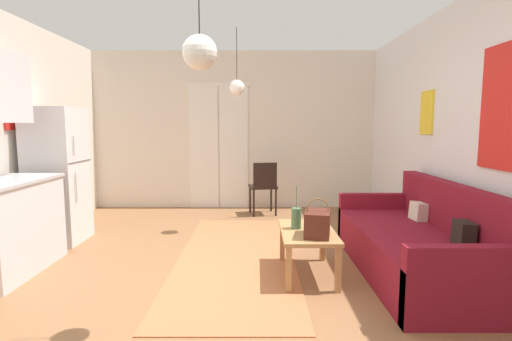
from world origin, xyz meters
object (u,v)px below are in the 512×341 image
at_px(couch, 421,246).
at_px(coffee_table, 309,237).
at_px(bamboo_vase, 298,218).
at_px(pendant_lamp_near, 201,52).
at_px(refrigerator, 60,175).
at_px(accent_chair, 265,185).
at_px(pendant_lamp_far, 239,88).
at_px(handbag, 319,223).

xyz_separation_m(couch, coffee_table, (-1.09, -0.02, 0.10)).
relative_size(couch, bamboo_vase, 5.14).
distance_m(coffee_table, pendant_lamp_near, 2.03).
distance_m(couch, refrigerator, 4.21).
height_order(accent_chair, pendant_lamp_far, pendant_lamp_far).
bearing_deg(pendant_lamp_far, handbag, -65.31).
relative_size(handbag, refrigerator, 0.21).
bearing_deg(bamboo_vase, pendant_lamp_far, 113.15).
relative_size(couch, pendant_lamp_far, 2.46).
distance_m(couch, pendant_lamp_far, 2.93).
bearing_deg(coffee_table, pendant_lamp_near, -130.87).
height_order(bamboo_vase, accent_chair, bamboo_vase).
xyz_separation_m(accent_chair, pendant_lamp_far, (-0.38, -0.93, 1.45)).
xyz_separation_m(accent_chair, pendant_lamp_near, (-0.49, -3.51, 1.42)).
relative_size(bamboo_vase, refrigerator, 0.25).
distance_m(coffee_table, bamboo_vase, 0.21).
xyz_separation_m(couch, pendant_lamp_far, (-1.84, 1.55, 1.67)).
bearing_deg(bamboo_vase, couch, -2.17).
xyz_separation_m(handbag, pendant_lamp_far, (-0.81, 1.76, 1.38)).
xyz_separation_m(coffee_table, accent_chair, (-0.37, 2.51, 0.12)).
bearing_deg(coffee_table, bamboo_vase, 146.54).
relative_size(bamboo_vase, handbag, 1.18).
xyz_separation_m(bamboo_vase, pendant_lamp_near, (-0.76, -1.07, 1.37)).
xyz_separation_m(pendant_lamp_near, pendant_lamp_far, (0.12, 2.58, 0.02)).
xyz_separation_m(bamboo_vase, accent_chair, (-0.27, 2.44, -0.05)).
bearing_deg(bamboo_vase, pendant_lamp_near, -125.48).
distance_m(coffee_table, refrigerator, 3.17).
bearing_deg(accent_chair, coffee_table, 87.96).
xyz_separation_m(handbag, refrigerator, (-3.00, 1.28, 0.27)).
bearing_deg(accent_chair, handbag, 88.67).
bearing_deg(handbag, coffee_table, 108.40).
bearing_deg(couch, pendant_lamp_near, -152.42).
height_order(bamboo_vase, refrigerator, refrigerator).
relative_size(couch, coffee_table, 2.48).
height_order(accent_chair, pendant_lamp_near, pendant_lamp_near).
distance_m(bamboo_vase, pendant_lamp_near, 1.90).
height_order(coffee_table, pendant_lamp_near, pendant_lamp_near).
bearing_deg(pendant_lamp_far, couch, -40.15).
bearing_deg(handbag, refrigerator, 156.98).
xyz_separation_m(refrigerator, accent_chair, (2.57, 1.42, -0.34)).
bearing_deg(pendant_lamp_far, accent_chair, 68.07).
height_order(coffee_table, pendant_lamp_far, pendant_lamp_far).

